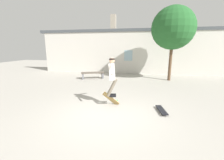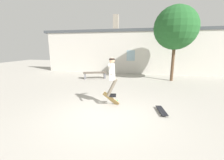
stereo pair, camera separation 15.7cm
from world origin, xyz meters
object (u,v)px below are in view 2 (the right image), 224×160
(skateboard_flipping, at_px, (111,99))
(skateboard_resting, at_px, (162,110))
(tree_right, at_px, (176,28))
(skater, at_px, (112,74))
(park_bench, at_px, (95,74))

(skateboard_flipping, height_order, skateboard_resting, skateboard_flipping)
(tree_right, distance_m, skateboard_flipping, 6.95)
(skater, bearing_deg, skateboard_resting, -18.33)
(tree_right, xyz_separation_m, skater, (-3.07, -5.37, -2.22))
(park_bench, bearing_deg, skateboard_flipping, -87.20)
(tree_right, height_order, skateboard_flipping, tree_right)
(tree_right, height_order, skateboard_resting, tree_right)
(tree_right, relative_size, park_bench, 2.83)
(skater, height_order, skateboard_resting, skater)
(skater, xyz_separation_m, skateboard_flipping, (-0.07, 0.10, -1.05))
(tree_right, bearing_deg, skateboard_resting, -102.00)
(park_bench, height_order, skateboard_flipping, skateboard_flipping)
(skater, xyz_separation_m, skateboard_resting, (1.87, -0.27, -1.22))
(skater, bearing_deg, skateboard_flipping, 114.44)
(park_bench, bearing_deg, skateboard_resting, -73.49)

